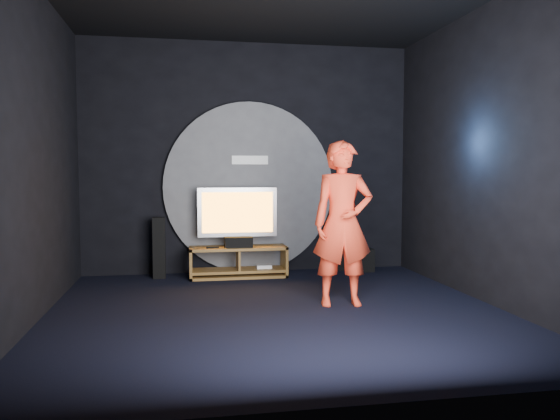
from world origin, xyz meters
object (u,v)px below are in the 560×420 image
(tv, at_px, (237,214))
(tower_speaker_left, at_px, (159,248))
(tower_speaker_right, at_px, (337,242))
(media_console, at_px, (239,264))
(player, at_px, (343,223))
(subwoofer, at_px, (362,260))

(tv, bearing_deg, tower_speaker_left, 176.53)
(tower_speaker_left, relative_size, tower_speaker_right, 1.00)
(media_console, relative_size, player, 0.75)
(tower_speaker_right, height_order, player, player)
(tv, bearing_deg, media_console, -84.05)
(tv, relative_size, tower_speaker_left, 1.32)
(player, bearing_deg, media_console, 122.92)
(media_console, bearing_deg, tower_speaker_left, 173.21)
(player, bearing_deg, tower_speaker_left, 141.51)
(tower_speaker_left, bearing_deg, subwoofer, 0.52)
(subwoofer, xyz_separation_m, player, (-0.93, -2.05, 0.77))
(tower_speaker_left, height_order, tower_speaker_right, same)
(tv, distance_m, player, 2.20)
(tower_speaker_right, xyz_separation_m, player, (-0.57, -2.18, 0.51))
(tv, distance_m, tower_speaker_right, 1.68)
(media_console, distance_m, tower_speaker_left, 1.18)
(tv, distance_m, subwoofer, 2.09)
(media_console, xyz_separation_m, tower_speaker_right, (1.59, 0.30, 0.25))
(tower_speaker_right, height_order, subwoofer, tower_speaker_right)
(tv, relative_size, player, 0.61)
(media_console, bearing_deg, tv, 95.95)
(media_console, bearing_deg, player, -61.73)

